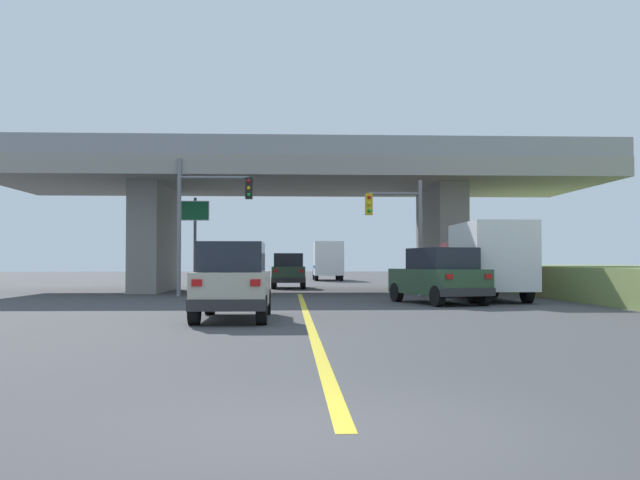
{
  "coord_description": "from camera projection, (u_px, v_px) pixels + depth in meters",
  "views": [
    {
      "loc": [
        -0.51,
        -6.34,
        1.51
      ],
      "look_at": [
        0.56,
        18.44,
        2.27
      ],
      "focal_mm": 40.47,
      "sensor_mm": 36.0,
      "label": 1
    }
  ],
  "objects": [
    {
      "name": "ground",
      "position": [
        299.0,
        291.0,
        37.45
      ],
      "size": [
        160.0,
        160.0,
        0.0
      ],
      "primitive_type": "plane",
      "color": "#424244"
    },
    {
      "name": "suv_crossing",
      "position": [
        439.0,
        276.0,
        26.12
      ],
      "size": [
        3.15,
        4.81,
        2.02
      ],
      "rotation": [
        0.0,
        0.0,
        0.28
      ],
      "color": "#2D4C33",
      "rests_on": "ground"
    },
    {
      "name": "box_truck",
      "position": [
        486.0,
        260.0,
        28.46
      ],
      "size": [
        2.33,
        6.57,
        3.02
      ],
      "color": "red",
      "rests_on": "ground"
    },
    {
      "name": "traffic_signal_farside",
      "position": [
        203.0,
        210.0,
        31.9
      ],
      "size": [
        3.32,
        0.36,
        6.12
      ],
      "color": "slate",
      "rests_on": "ground"
    },
    {
      "name": "traffic_signal_nearside",
      "position": [
        401.0,
        222.0,
        32.16
      ],
      "size": [
        2.56,
        0.36,
        5.19
      ],
      "color": "slate",
      "rests_on": "ground"
    },
    {
      "name": "semi_truck_distant",
      "position": [
        328.0,
        260.0,
        59.91
      ],
      "size": [
        2.33,
        6.59,
        3.18
      ],
      "color": "red",
      "rests_on": "ground"
    },
    {
      "name": "suv_lead",
      "position": [
        233.0,
        281.0,
        18.93
      ],
      "size": [
        1.87,
        4.6,
        2.02
      ],
      "color": "#B7B29E",
      "rests_on": "ground"
    },
    {
      "name": "sedan_oncoming",
      "position": [
        288.0,
        271.0,
        42.05
      ],
      "size": [
        1.93,
        4.37,
        2.02
      ],
      "color": "#2D4C33",
      "rests_on": "ground"
    },
    {
      "name": "overpass_bridge",
      "position": [
        299.0,
        193.0,
        37.61
      ],
      "size": [
        30.53,
        10.82,
        7.25
      ],
      "color": "gray",
      "rests_on": "ground"
    },
    {
      "name": "lane_divider_stripe",
      "position": [
        307.0,
        315.0,
        20.32
      ],
      "size": [
        0.2,
        28.07,
        0.01
      ],
      "primitive_type": "cube",
      "color": "yellow",
      "rests_on": "ground"
    },
    {
      "name": "highway_sign",
      "position": [
        195.0,
        224.0,
        35.11
      ],
      "size": [
        1.38,
        0.17,
        4.66
      ],
      "color": "#56595E",
      "rests_on": "ground"
    }
  ]
}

